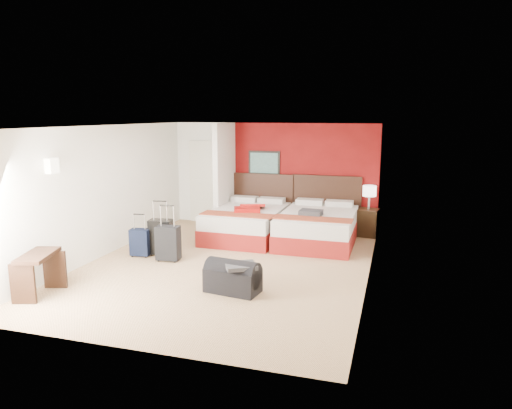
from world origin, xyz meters
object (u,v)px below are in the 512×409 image
at_px(nightstand, 368,223).
at_px(suitcase_navy, 140,243).
at_px(bed_right, 318,228).
at_px(table_lamp, 369,197).
at_px(suitcase_black, 161,238).
at_px(red_suitcase_open, 250,208).
at_px(suitcase_charcoal, 168,244).
at_px(desk, 39,275).
at_px(bed_left, 247,223).
at_px(duffel_bag, 233,279).

bearing_deg(nightstand, suitcase_navy, -138.00).
bearing_deg(bed_right, table_lamp, 42.70).
xyz_separation_m(suitcase_black, suitcase_navy, (-0.34, -0.21, -0.08)).
relative_size(bed_right, red_suitcase_open, 2.89).
relative_size(suitcase_charcoal, suitcase_navy, 1.24).
height_order(suitcase_black, suitcase_navy, suitcase_black).
bearing_deg(desk, red_suitcase_open, 46.45).
xyz_separation_m(red_suitcase_open, desk, (-2.05, -4.04, -0.37)).
distance_m(bed_left, bed_right, 1.57).
bearing_deg(bed_right, suitcase_charcoal, -140.67).
height_order(suitcase_black, duffel_bag, suitcase_black).
relative_size(bed_left, red_suitcase_open, 2.85).
height_order(red_suitcase_open, desk, red_suitcase_open).
height_order(bed_left, nightstand, bed_left).
xyz_separation_m(duffel_bag, desk, (-2.74, -0.98, 0.12)).
height_order(table_lamp, suitcase_black, table_lamp).
bearing_deg(table_lamp, nightstand, 0.00).
distance_m(nightstand, desk, 6.79).
distance_m(table_lamp, suitcase_navy, 5.04).
xyz_separation_m(bed_right, suitcase_charcoal, (-2.47, -2.03, -0.01)).
bearing_deg(bed_right, nightstand, 42.70).
xyz_separation_m(bed_right, duffel_bag, (-0.79, -3.18, -0.12)).
distance_m(bed_right, suitcase_navy, 3.67).
distance_m(bed_right, nightstand, 1.35).
bearing_deg(suitcase_charcoal, bed_left, 61.09).
relative_size(bed_right, suitcase_black, 3.29).
height_order(nightstand, desk, desk).
bearing_deg(suitcase_black, bed_left, 46.56).
height_order(bed_right, suitcase_charcoal, bed_right).
bearing_deg(red_suitcase_open, table_lamp, 3.93).
relative_size(bed_right, suitcase_navy, 4.32).
bearing_deg(table_lamp, suitcase_charcoal, -139.50).
distance_m(red_suitcase_open, table_lamp, 2.68).
bearing_deg(suitcase_charcoal, table_lamp, 35.50).
xyz_separation_m(nightstand, desk, (-4.51, -5.08, 0.02)).
bearing_deg(suitcase_navy, duffel_bag, -35.27).
xyz_separation_m(suitcase_charcoal, suitcase_navy, (-0.65, 0.09, -0.06)).
height_order(suitcase_navy, duffel_bag, suitcase_navy).
distance_m(duffel_bag, desk, 2.91).
distance_m(suitcase_navy, duffel_bag, 2.64).
bearing_deg(suitcase_black, suitcase_navy, -155.80).
bearing_deg(desk, nightstand, 31.71).
bearing_deg(suitcase_charcoal, desk, -121.46).
distance_m(nightstand, suitcase_charcoal, 4.55).
bearing_deg(suitcase_black, duffel_bag, -44.47).
relative_size(bed_right, desk, 2.77).
xyz_separation_m(suitcase_black, duffel_bag, (1.99, -1.45, -0.12)).
relative_size(red_suitcase_open, table_lamp, 1.43).
bearing_deg(suitcase_black, table_lamp, 26.77).
bearing_deg(table_lamp, desk, -131.64).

